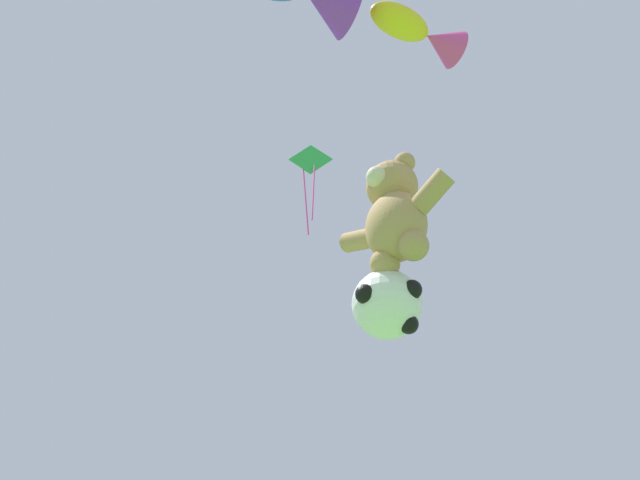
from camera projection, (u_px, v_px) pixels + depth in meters
teddy_bear_kite at (394, 213)px, 10.77m from camera, size 2.15×0.95×2.18m
soccer_ball_kite at (388, 304)px, 10.25m from camera, size 1.13×1.12×1.04m
fish_kite_goldfin at (421, 32)px, 12.84m from camera, size 1.16×1.93×0.74m
diamond_kite at (310, 169)px, 14.66m from camera, size 0.67×0.66×2.51m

